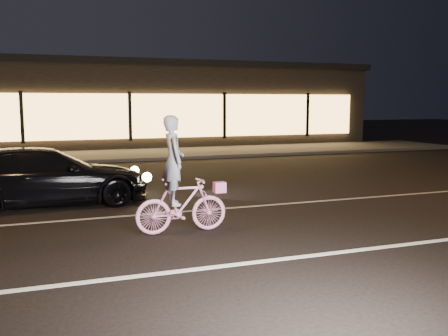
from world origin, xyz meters
name	(u,v)px	position (x,y,z in m)	size (l,w,h in m)	color
ground	(271,231)	(0.00, 0.00, 0.00)	(90.00, 90.00, 0.00)	black
lane_stripe_near	(315,255)	(0.00, -1.50, 0.00)	(60.00, 0.12, 0.01)	silver
lane_stripe_far	(231,208)	(0.00, 2.00, 0.00)	(60.00, 0.10, 0.01)	gray
sidewalk	(138,154)	(0.00, 13.00, 0.06)	(30.00, 4.00, 0.12)	#383533
storefront	(117,104)	(0.00, 18.97, 2.15)	(25.40, 8.42, 4.20)	black
cyclist	(179,192)	(-1.53, 0.42, 0.72)	(1.60, 0.55, 2.02)	#F63786
sedan	(46,177)	(-3.66, 3.61, 0.63)	(4.47, 2.05, 1.27)	black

